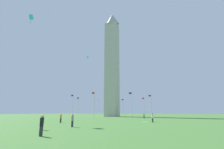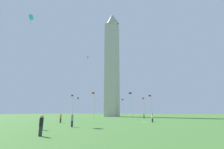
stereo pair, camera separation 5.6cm
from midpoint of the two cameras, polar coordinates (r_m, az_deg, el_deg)
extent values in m
plane|color=#3D6B2D|center=(77.61, 0.02, -14.14)|extent=(260.00, 260.00, 0.00)
cube|color=#B7B2A8|center=(80.29, 0.02, 2.23)|extent=(5.66, 5.66, 45.27)
pyramid|color=#A5A097|center=(90.39, 0.02, 18.19)|extent=(5.66, 5.66, 6.17)
cylinder|color=silver|center=(85.62, -11.35, -10.67)|extent=(0.14, 0.14, 9.23)
cube|color=#1E2D99|center=(86.14, -11.54, -7.89)|extent=(1.00, 0.03, 0.64)
cylinder|color=silver|center=(72.26, -13.17, -10.26)|extent=(0.14, 0.14, 9.23)
cube|color=#1E2D99|center=(72.84, -13.37, -6.98)|extent=(1.00, 0.03, 0.64)
cylinder|color=silver|center=(61.39, -6.03, -10.14)|extent=(0.14, 0.14, 9.23)
cube|color=red|center=(61.96, -6.40, -6.29)|extent=(1.00, 0.03, 0.64)
cylinder|color=silver|center=(61.83, 6.83, -10.14)|extent=(0.14, 0.14, 9.23)
cube|color=#1E2D99|center=(62.29, 6.24, -6.33)|extent=(1.00, 0.03, 0.64)
cylinder|color=silver|center=(73.16, 13.34, -10.28)|extent=(0.14, 0.14, 9.23)
cube|color=red|center=(73.51, 12.75, -7.06)|extent=(1.00, 0.03, 0.64)
cylinder|color=silver|center=(86.38, 11.05, -10.70)|extent=(0.14, 0.14, 9.23)
cube|color=red|center=(86.71, 10.57, -7.96)|extent=(1.00, 0.03, 0.64)
cylinder|color=silver|center=(94.42, 3.96, -11.05)|extent=(0.14, 0.14, 9.23)
cube|color=#1E2D99|center=(94.79, 3.60, -8.54)|extent=(1.00, 0.03, 0.64)
cylinder|color=silver|center=(94.13, -4.46, -11.03)|extent=(0.14, 0.14, 9.23)
cube|color=white|center=(94.57, -4.72, -8.51)|extent=(1.00, 0.03, 0.64)
cylinder|color=#2D2D38|center=(34.87, 13.67, -14.92)|extent=(0.29, 0.29, 0.80)
cylinder|color=white|center=(34.84, 13.61, -13.69)|extent=(0.32, 0.32, 0.70)
sphere|color=#936B4C|center=(34.84, 13.57, -12.91)|extent=(0.24, 0.24, 0.24)
cylinder|color=#2D2D38|center=(24.18, -13.42, -16.08)|extent=(0.29, 0.29, 0.80)
cylinder|color=gray|center=(24.15, -13.33, -14.31)|extent=(0.32, 0.32, 0.70)
sphere|color=tan|center=(24.13, -13.27, -13.19)|extent=(0.24, 0.24, 0.24)
cylinder|color=#2D2D38|center=(21.32, -22.78, -15.96)|extent=(0.29, 0.29, 0.80)
cylinder|color=#3851B2|center=(21.28, -22.61, -14.06)|extent=(0.32, 0.32, 0.62)
sphere|color=beige|center=(21.27, -22.51, -12.91)|extent=(0.24, 0.24, 0.24)
cylinder|color=#2D2D38|center=(15.96, -23.10, -17.37)|extent=(0.29, 0.29, 0.80)
cylinder|color=black|center=(15.90, -22.86, -14.69)|extent=(0.32, 0.32, 0.70)
sphere|color=tan|center=(15.89, -22.71, -13.00)|extent=(0.24, 0.24, 0.24)
cylinder|color=#2D2D38|center=(34.09, -17.11, -14.78)|extent=(0.29, 0.29, 0.80)
cylinder|color=orange|center=(34.07, -17.03, -13.56)|extent=(0.32, 0.32, 0.65)
sphere|color=tan|center=(34.06, -16.98, -12.81)|extent=(0.24, 0.24, 0.24)
cylinder|color=#2D2D38|center=(54.36, 10.88, -14.12)|extent=(0.29, 0.29, 0.80)
cylinder|color=#388C47|center=(54.35, 10.84, -13.38)|extent=(0.32, 0.32, 0.60)
sphere|color=tan|center=(54.34, 10.83, -12.93)|extent=(0.24, 0.24, 0.24)
cube|color=#33C6D1|center=(46.81, -25.83, 17.18)|extent=(0.87, 1.17, 1.32)
cylinder|color=teal|center=(46.33, -25.96, 16.07)|extent=(0.04, 0.04, 1.54)
cone|color=green|center=(76.61, -8.23, 5.87)|extent=(1.30, 1.53, 1.33)
cylinder|color=#208035|center=(76.37, -8.25, 5.30)|extent=(0.04, 0.04, 1.19)
cube|color=green|center=(35.84, 11.10, -15.60)|extent=(2.13, 2.27, 0.01)
camera|label=1|loc=(0.03, -89.98, 0.00)|focal=26.83mm
camera|label=2|loc=(0.03, 90.02, 0.00)|focal=26.83mm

